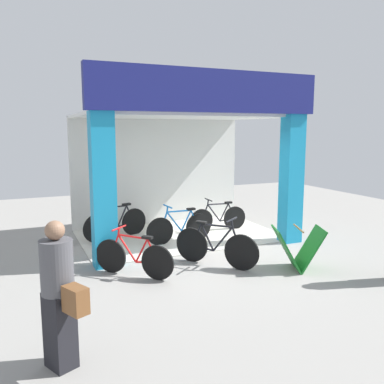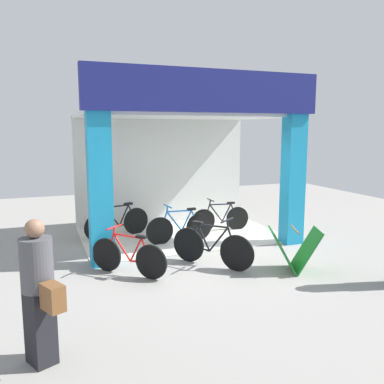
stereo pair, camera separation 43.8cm
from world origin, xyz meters
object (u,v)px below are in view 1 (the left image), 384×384
pedestrian_1 (59,294)px  bicycle_inside_1 (219,218)px  sandwich_board_sign (298,248)px  bicycle_inside_2 (180,227)px  bicycle_parked_1 (216,246)px  bicycle_inside_0 (116,223)px  bicycle_parked_0 (134,257)px

pedestrian_1 → bicycle_inside_1: bearing=47.0°
bicycle_inside_1 → sandwich_board_sign: size_ratio=1.45×
bicycle_inside_1 → sandwich_board_sign: (0.02, -3.03, 0.06)m
bicycle_inside_2 → sandwich_board_sign: bearing=-62.5°
bicycle_inside_1 → bicycle_parked_1: bearing=-118.7°
bicycle_inside_1 → bicycle_parked_1: (-1.24, -2.27, 0.04)m
bicycle_inside_2 → pedestrian_1: 4.93m
bicycle_inside_0 → sandwich_board_sign: bearing=-53.4°
sandwich_board_sign → pedestrian_1: 4.49m
bicycle_inside_1 → bicycle_parked_0: (-2.77, -2.18, 0.01)m
bicycle_inside_2 → pedestrian_1: size_ratio=0.98×
bicycle_inside_0 → bicycle_parked_1: size_ratio=1.16×
bicycle_inside_0 → bicycle_parked_1: bicycle_parked_1 is taller
bicycle_inside_2 → bicycle_parked_0: 2.20m
bicycle_inside_2 → bicycle_parked_1: (0.02, -1.69, 0.02)m
bicycle_inside_1 → bicycle_parked_0: bearing=-141.7°
bicycle_inside_1 → sandwich_board_sign: bicycle_inside_1 is taller
sandwich_board_sign → pedestrian_1: size_ratio=0.65×
bicycle_parked_0 → pedestrian_1: 2.77m
bicycle_inside_2 → pedestrian_1: bearing=-126.8°
bicycle_inside_1 → pedestrian_1: size_ratio=0.94×
bicycle_inside_0 → bicycle_inside_1: 2.50m
bicycle_inside_2 → sandwich_board_sign: size_ratio=1.52×
bicycle_parked_1 → sandwich_board_sign: (1.26, -0.77, 0.02)m
bicycle_inside_1 → bicycle_parked_0: size_ratio=1.32×
bicycle_inside_1 → bicycle_parked_1: size_ratio=1.10×
bicycle_parked_0 → bicycle_parked_1: (1.53, -0.08, 0.03)m
bicycle_parked_0 → sandwich_board_sign: bearing=-17.0°
bicycle_parked_0 → pedestrian_1: pedestrian_1 is taller
bicycle_inside_0 → bicycle_parked_0: 2.53m
bicycle_inside_1 → pedestrian_1: pedestrian_1 is taller
bicycle_inside_0 → bicycle_inside_1: bearing=-7.5°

